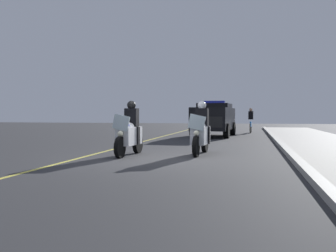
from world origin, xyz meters
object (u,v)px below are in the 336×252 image
police_suv (214,118)px  cyclist_background (251,121)px  police_motorcycle_lead_left (129,133)px  police_motorcycle_lead_right (201,133)px

police_suv → cyclist_background: police_suv is taller
police_suv → police_motorcycle_lead_left: bearing=-9.0°
police_motorcycle_lead_right → cyclist_background: size_ratio=1.22×
police_suv → cyclist_background: bearing=154.6°
police_motorcycle_lead_left → cyclist_background: size_ratio=1.22×
police_motorcycle_lead_right → police_suv: size_ratio=0.43×
police_motorcycle_lead_left → cyclist_background: 15.35m
police_suv → cyclist_background: 4.83m
police_motorcycle_lead_right → cyclist_background: police_motorcycle_lead_right is taller
police_suv → police_motorcycle_lead_right: bearing=2.8°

